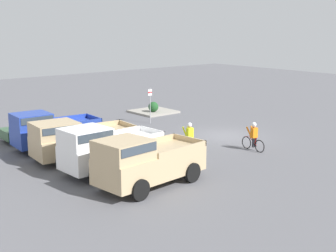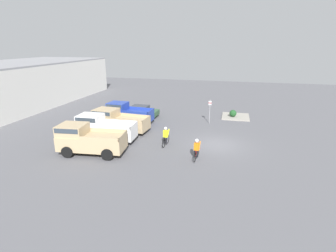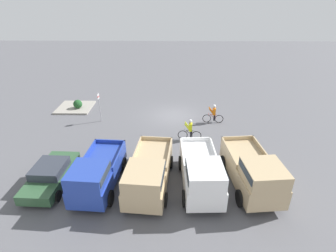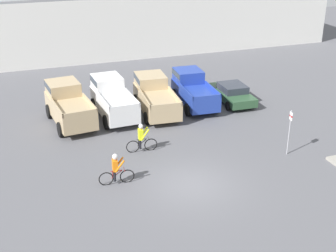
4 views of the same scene
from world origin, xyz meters
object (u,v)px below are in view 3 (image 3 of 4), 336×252
at_px(sedan_0, 51,174).
at_px(cyclist_0, 190,129).
at_px(pickup_truck_1, 201,172).
at_px(pickup_truck_3, 97,173).
at_px(cyclist_1, 214,113).
at_px(fire_lane_sign, 99,104).
at_px(pickup_truck_2, 148,173).
at_px(shrub, 78,104).
at_px(pickup_truck_0, 253,171).

bearing_deg(sedan_0, cyclist_0, -147.41).
height_order(pickup_truck_1, pickup_truck_3, pickup_truck_1).
relative_size(pickup_truck_1, cyclist_1, 2.92).
height_order(sedan_0, fire_lane_sign, fire_lane_sign).
bearing_deg(pickup_truck_2, cyclist_1, -119.11).
distance_m(pickup_truck_3, cyclist_0, 7.84).
bearing_deg(shrub, cyclist_0, 151.80).
xyz_separation_m(sedan_0, fire_lane_sign, (-0.79, -8.18, 0.88)).
height_order(pickup_truck_2, sedan_0, pickup_truck_2).
relative_size(pickup_truck_1, pickup_truck_3, 1.03).
bearing_deg(pickup_truck_3, sedan_0, -10.07).
distance_m(pickup_truck_2, cyclist_1, 9.70).
bearing_deg(fire_lane_sign, pickup_truck_1, 131.58).
xyz_separation_m(pickup_truck_2, pickup_truck_3, (2.79, 0.14, 0.03)).
height_order(pickup_truck_0, cyclist_0, pickup_truck_0).
xyz_separation_m(pickup_truck_1, fire_lane_sign, (7.62, -8.59, 0.33)).
xyz_separation_m(pickup_truck_3, fire_lane_sign, (1.98, -8.67, 0.41)).
relative_size(pickup_truck_1, cyclist_0, 2.92).
height_order(pickup_truck_2, pickup_truck_3, pickup_truck_3).
relative_size(pickup_truck_1, shrub, 6.34).
height_order(sedan_0, cyclist_1, cyclist_1).
xyz_separation_m(pickup_truck_1, pickup_truck_3, (5.64, 0.08, -0.07)).
height_order(pickup_truck_3, sedan_0, pickup_truck_3).
height_order(pickup_truck_1, cyclist_0, pickup_truck_1).
distance_m(cyclist_1, fire_lane_sign, 9.51).
height_order(pickup_truck_1, sedan_0, pickup_truck_1).
bearing_deg(cyclist_1, sedan_0, 38.30).
bearing_deg(pickup_truck_0, pickup_truck_3, 1.49).
height_order(pickup_truck_0, pickup_truck_3, pickup_truck_0).
relative_size(pickup_truck_1, sedan_0, 1.18).
xyz_separation_m(pickup_truck_2, shrub, (7.52, -10.98, -0.54)).
height_order(pickup_truck_1, pickup_truck_2, pickup_truck_1).
xyz_separation_m(cyclist_0, shrub, (10.11, -5.42, -0.28)).
xyz_separation_m(cyclist_0, cyclist_1, (-2.13, -2.91, 0.00)).
bearing_deg(cyclist_0, pickup_truck_0, 119.40).
bearing_deg(cyclist_0, pickup_truck_2, 65.07).
bearing_deg(sedan_0, cyclist_1, -141.70).
bearing_deg(sedan_0, pickup_truck_2, 176.36).
height_order(pickup_truck_0, pickup_truck_1, pickup_truck_1).
distance_m(cyclist_0, cyclist_1, 3.61).
distance_m(pickup_truck_2, fire_lane_sign, 9.78).
bearing_deg(fire_lane_sign, pickup_truck_2, 119.22).
distance_m(pickup_truck_2, sedan_0, 5.59).
bearing_deg(pickup_truck_0, pickup_truck_1, 2.90).
xyz_separation_m(pickup_truck_3, shrub, (4.73, -11.12, -0.58)).
distance_m(pickup_truck_1, fire_lane_sign, 11.49).
relative_size(cyclist_0, fire_lane_sign, 0.68).
distance_m(pickup_truck_3, sedan_0, 2.86).
bearing_deg(pickup_truck_2, sedan_0, -3.64).
distance_m(pickup_truck_0, shrub, 17.13).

